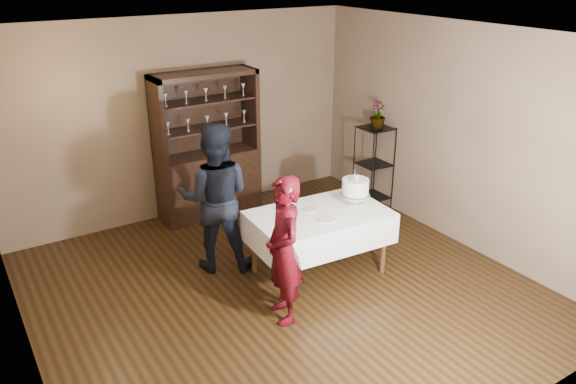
{
  "coord_description": "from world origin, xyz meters",
  "views": [
    {
      "loc": [
        -2.76,
        -4.47,
        3.37
      ],
      "look_at": [
        0.14,
        0.1,
        1.09
      ],
      "focal_mm": 35.0,
      "sensor_mm": 36.0,
      "label": 1
    }
  ],
  "objects_px": {
    "china_hutch": "(208,169)",
    "cake": "(355,188)",
    "cake_table": "(319,227)",
    "man": "(215,198)",
    "woman": "(284,250)",
    "plant_etagere": "(374,164)",
    "potted_plant": "(378,115)"
  },
  "relations": [
    {
      "from": "cake",
      "to": "woman",
      "type": "bearing_deg",
      "value": -158.03
    },
    {
      "from": "cake_table",
      "to": "cake",
      "type": "relative_size",
      "value": 3.35
    },
    {
      "from": "cake_table",
      "to": "potted_plant",
      "type": "bearing_deg",
      "value": 32.11
    },
    {
      "from": "plant_etagere",
      "to": "potted_plant",
      "type": "distance_m",
      "value": 0.72
    },
    {
      "from": "plant_etagere",
      "to": "cake_table",
      "type": "distance_m",
      "value": 2.06
    },
    {
      "from": "plant_etagere",
      "to": "potted_plant",
      "type": "bearing_deg",
      "value": -87.86
    },
    {
      "from": "man",
      "to": "potted_plant",
      "type": "xyz_separation_m",
      "value": [
        2.63,
        0.33,
        0.5
      ]
    },
    {
      "from": "man",
      "to": "woman",
      "type": "bearing_deg",
      "value": 124.84
    },
    {
      "from": "man",
      "to": "cake_table",
      "type": "bearing_deg",
      "value": 170.02
    },
    {
      "from": "china_hutch",
      "to": "cake",
      "type": "xyz_separation_m",
      "value": [
        0.83,
        -2.17,
        0.28
      ]
    },
    {
      "from": "man",
      "to": "plant_etagere",
      "type": "bearing_deg",
      "value": -142.43
    },
    {
      "from": "woman",
      "to": "cake_table",
      "type": "bearing_deg",
      "value": 137.83
    },
    {
      "from": "potted_plant",
      "to": "plant_etagere",
      "type": "bearing_deg",
      "value": 92.14
    },
    {
      "from": "woman",
      "to": "china_hutch",
      "type": "bearing_deg",
      "value": -175.03
    },
    {
      "from": "cake_table",
      "to": "woman",
      "type": "xyz_separation_m",
      "value": [
        -0.79,
        -0.52,
        0.18
      ]
    },
    {
      "from": "plant_etagere",
      "to": "man",
      "type": "height_order",
      "value": "man"
    },
    {
      "from": "cake_table",
      "to": "man",
      "type": "xyz_separation_m",
      "value": [
        -0.9,
        0.75,
        0.29
      ]
    },
    {
      "from": "woman",
      "to": "potted_plant",
      "type": "distance_m",
      "value": 3.06
    },
    {
      "from": "woman",
      "to": "man",
      "type": "bearing_deg",
      "value": -160.74
    },
    {
      "from": "china_hutch",
      "to": "woman",
      "type": "relative_size",
      "value": 1.32
    },
    {
      "from": "cake_table",
      "to": "cake",
      "type": "bearing_deg",
      "value": -1.0
    },
    {
      "from": "cake_table",
      "to": "woman",
      "type": "height_order",
      "value": "woman"
    },
    {
      "from": "woman",
      "to": "cake",
      "type": "relative_size",
      "value": 3.24
    },
    {
      "from": "cake_table",
      "to": "potted_plant",
      "type": "relative_size",
      "value": 4.22
    },
    {
      "from": "cake_table",
      "to": "plant_etagere",
      "type": "bearing_deg",
      "value": 32.61
    },
    {
      "from": "china_hutch",
      "to": "potted_plant",
      "type": "relative_size",
      "value": 5.39
    },
    {
      "from": "cake_table",
      "to": "potted_plant",
      "type": "distance_m",
      "value": 2.19
    },
    {
      "from": "woman",
      "to": "potted_plant",
      "type": "height_order",
      "value": "potted_plant"
    },
    {
      "from": "plant_etagere",
      "to": "cake_table",
      "type": "xyz_separation_m",
      "value": [
        -1.73,
        -1.11,
        -0.08
      ]
    },
    {
      "from": "cake",
      "to": "china_hutch",
      "type": "bearing_deg",
      "value": 111.04
    },
    {
      "from": "china_hutch",
      "to": "cake",
      "type": "distance_m",
      "value": 2.34
    },
    {
      "from": "woman",
      "to": "man",
      "type": "xyz_separation_m",
      "value": [
        -0.11,
        1.28,
        0.11
      ]
    }
  ]
}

